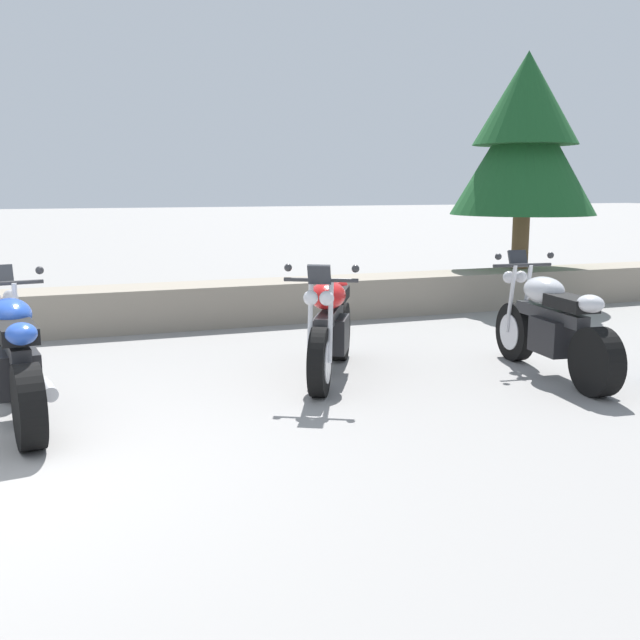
{
  "coord_description": "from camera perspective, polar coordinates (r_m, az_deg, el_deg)",
  "views": [
    {
      "loc": [
        0.75,
        -5.04,
        1.85
      ],
      "look_at": [
        3.04,
        1.2,
        0.65
      ],
      "focal_mm": 42.03,
      "sensor_mm": 36.0,
      "label": 1
    }
  ],
  "objects": [
    {
      "name": "motorcycle_silver_far_right",
      "position": [
        7.64,
        17.23,
        -0.53
      ],
      "size": [
        0.67,
        2.07,
        1.18
      ],
      "color": "black",
      "rests_on": "ground"
    },
    {
      "name": "pine_tree_mid_left",
      "position": [
        12.32,
        15.36,
        13.25
      ],
      "size": [
        2.25,
        2.25,
        3.32
      ],
      "color": "brown",
      "rests_on": "stone_wall"
    },
    {
      "name": "motorcycle_red_centre",
      "position": [
        7.26,
        0.74,
        -0.61
      ],
      "size": [
        1.17,
        1.89,
        1.18
      ],
      "color": "black",
      "rests_on": "ground"
    },
    {
      "name": "motorcycle_blue_near_left",
      "position": [
        6.37,
        -22.18,
        -2.9
      ],
      "size": [
        0.72,
        2.06,
        1.18
      ],
      "color": "black",
      "rests_on": "ground"
    }
  ]
}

